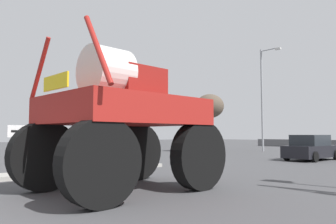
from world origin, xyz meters
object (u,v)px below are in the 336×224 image
Objects in this scene: oversize_sprayer at (122,119)px; traffic_signal_near_left at (140,111)px; streetlight_far_left at (263,95)px; bare_tree_left at (210,107)px; sedan_ahead at (311,148)px; lane_arrow_sign at (16,140)px.

oversize_sprayer is 1.38× the size of traffic_signal_near_left.
streetlight_far_left reaches higher than bare_tree_left.
oversize_sprayer is at bearing -173.19° from sedan_ahead.
sedan_ahead is 0.83× the size of bare_tree_left.
lane_arrow_sign is 0.18× the size of streetlight_far_left.
traffic_signal_near_left reaches higher than lane_arrow_sign.
sedan_ahead is 10.63m from traffic_signal_near_left.
bare_tree_left is at bearing 112.48° from traffic_signal_near_left.
traffic_signal_near_left is (-0.96, 6.45, 1.42)m from lane_arrow_sign.
sedan_ahead is (-0.86, 14.38, -1.27)m from oversize_sprayer.
oversize_sprayer is 1.25× the size of sedan_ahead.
lane_arrow_sign is 0.33× the size of oversize_sprayer.
oversize_sprayer reaches higher than lane_arrow_sign.
streetlight_far_left reaches higher than oversize_sprayer.
bare_tree_left is (-4.72, 11.42, 1.18)m from traffic_signal_near_left.
oversize_sprayer is at bearing -57.67° from bare_tree_left.
streetlight_far_left is (-8.02, 21.29, 3.21)m from oversize_sprayer.
lane_arrow_sign is 16.16m from sedan_ahead.
lane_arrow_sign reaches higher than sedan_ahead.
traffic_signal_near_left is at bearing -82.08° from streetlight_far_left.
bare_tree_left reaches higher than sedan_ahead.
lane_arrow_sign is at bearing -72.37° from bare_tree_left.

